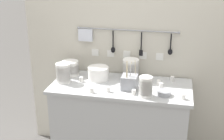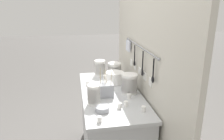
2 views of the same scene
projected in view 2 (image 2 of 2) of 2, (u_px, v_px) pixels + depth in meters
The scene contains 18 objects.
counter at pixel (111, 129), 2.34m from camera, with size 1.30×0.58×0.87m.
back_wall at pixel (141, 85), 2.25m from camera, with size 2.10×0.08×1.84m.
bowl_stack_short_front at pixel (115, 69), 2.72m from camera, with size 0.17×0.17×0.15m.
bowl_stack_tall_left at pixel (94, 94), 1.92m from camera, with size 0.11×0.11×0.18m.
bowl_stack_wide_centre at pixel (129, 84), 2.16m from camera, with size 0.16×0.16×0.20m.
bowl_stack_back_corner at pixel (100, 68), 2.69m from camera, with size 0.13×0.13×0.18m.
plate_stack at pixel (115, 77), 2.43m from camera, with size 0.20×0.20×0.13m.
steel_mixing_bowl at pixel (102, 109), 1.81m from camera, with size 0.11×0.11×0.04m.
cutlery_caddy at pixel (106, 89), 2.10m from camera, with size 0.14×0.14×0.28m.
cup_beside_plates at pixel (119, 106), 1.86m from camera, with size 0.04×0.04×0.05m.
cup_front_right at pixel (144, 109), 1.81m from camera, with size 0.04×0.04×0.05m.
cup_back_left at pixel (126, 104), 1.90m from camera, with size 0.04×0.04×0.05m.
cup_mid_row at pixel (93, 87), 2.26m from camera, with size 0.04×0.04×0.05m.
cup_edge_far at pixel (129, 96), 2.05m from camera, with size 0.04×0.04×0.05m.
cup_by_caddy at pixel (105, 77), 2.57m from camera, with size 0.04×0.04×0.05m.
cup_front_left at pixel (88, 83), 2.38m from camera, with size 0.04×0.04×0.05m.
cup_back_right at pixel (100, 119), 1.65m from camera, with size 0.04×0.04×0.05m.
cup_centre at pixel (94, 97), 2.04m from camera, with size 0.04×0.04×0.05m.
Camera 2 is at (2.02, -0.34, 1.74)m, focal length 35.00 mm.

